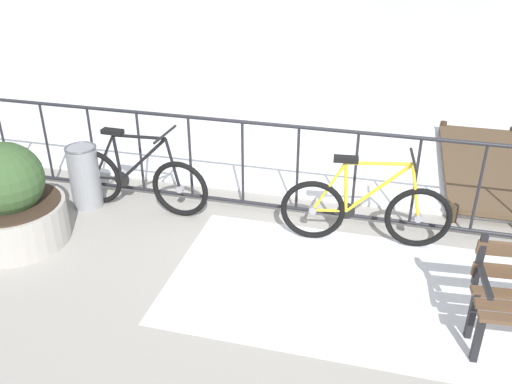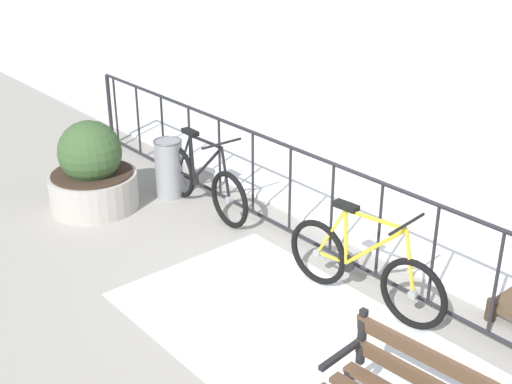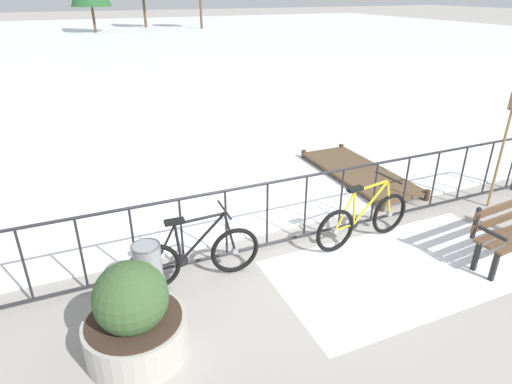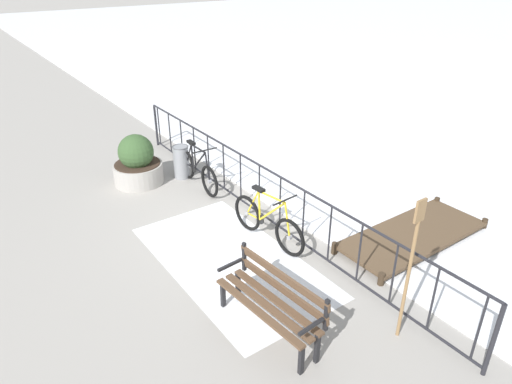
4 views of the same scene
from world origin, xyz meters
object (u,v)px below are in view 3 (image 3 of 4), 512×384
at_px(bicycle_near_railing, 363,220).
at_px(bicycle_second, 196,256).
at_px(planter_with_shrub, 134,319).
at_px(trash_bin, 149,270).
at_px(oar_upright, 503,144).

bearing_deg(bicycle_near_railing, bicycle_second, 178.56).
distance_m(planter_with_shrub, trash_bin, 0.93).
bearing_deg(planter_with_shrub, trash_bin, 70.65).
height_order(planter_with_shrub, oar_upright, oar_upright).
xyz_separation_m(bicycle_second, trash_bin, (-0.61, -0.07, 0.00)).
bearing_deg(trash_bin, planter_with_shrub, -109.35).
bearing_deg(planter_with_shrub, bicycle_second, 45.84).
bearing_deg(bicycle_second, bicycle_near_railing, -1.44).
bearing_deg(bicycle_near_railing, oar_upright, 1.44).
height_order(bicycle_near_railing, trash_bin, bicycle_near_railing).
bearing_deg(oar_upright, trash_bin, -179.30).
xyz_separation_m(bicycle_near_railing, planter_with_shrub, (-3.45, -0.88, 0.08)).
bearing_deg(bicycle_second, trash_bin, -173.73).
bearing_deg(bicycle_near_railing, trash_bin, -179.95).
relative_size(bicycle_second, planter_with_shrub, 1.59).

